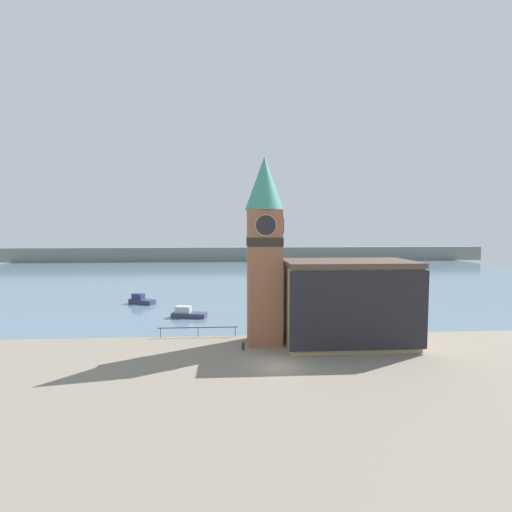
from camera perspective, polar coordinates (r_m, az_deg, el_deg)
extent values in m
plane|color=gray|center=(36.73, 3.27, -15.51)|extent=(160.00, 160.00, 0.00)
cube|color=slate|center=(105.63, -1.46, -2.56)|extent=(160.00, 120.00, 0.00)
cube|color=gray|center=(145.21, -2.12, 0.26)|extent=(180.00, 3.00, 5.00)
cube|color=#232328|center=(46.11, -8.28, -10.08)|extent=(8.96, 0.08, 0.08)
cylinder|color=#232328|center=(46.75, -13.48, -10.62)|extent=(0.07, 0.07, 1.05)
cylinder|color=#232328|center=(46.24, -8.27, -10.71)|extent=(0.07, 0.07, 1.05)
cylinder|color=#232328|center=(46.11, -2.99, -10.72)|extent=(0.07, 0.07, 1.05)
cube|color=#935B42|center=(42.38, 1.18, -3.00)|extent=(3.53, 3.53, 14.16)
cube|color=#2D2823|center=(42.08, 1.19, 2.07)|extent=(3.65, 3.65, 0.90)
cylinder|color=tan|center=(40.23, 1.42, 4.42)|extent=(2.23, 0.12, 2.23)
cylinder|color=#232328|center=(40.15, 1.43, 4.42)|extent=(2.03, 0.12, 2.03)
cylinder|color=tan|center=(42.25, 3.66, 4.40)|extent=(0.12, 2.23, 2.23)
cylinder|color=#232328|center=(42.26, 3.78, 4.40)|extent=(0.12, 2.03, 2.03)
cone|color=teal|center=(42.29, 1.20, 10.35)|extent=(4.06, 4.06, 5.52)
cube|color=tan|center=(43.44, 12.96, -6.80)|extent=(12.99, 7.39, 8.37)
cube|color=#4C3D33|center=(42.83, 13.05, -0.96)|extent=(13.39, 7.79, 0.50)
cube|color=#232328|center=(39.82, 14.57, -7.58)|extent=(13.49, 0.30, 7.70)
cube|color=#333856|center=(55.99, -9.51, -8.31)|extent=(4.89, 2.60, 0.64)
cube|color=#B2B2B2|center=(56.07, -10.35, -7.51)|extent=(2.24, 1.60, 0.88)
cube|color=#333856|center=(67.24, -15.95, -6.28)|extent=(4.50, 3.32, 0.74)
cube|color=navy|center=(67.56, -16.47, -5.54)|extent=(2.17, 1.84, 0.88)
cylinder|color=#2D2D33|center=(41.19, -1.84, -12.81)|extent=(0.29, 0.29, 0.68)
sphere|color=#2D2D33|center=(41.09, -1.84, -12.36)|extent=(0.31, 0.31, 0.31)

